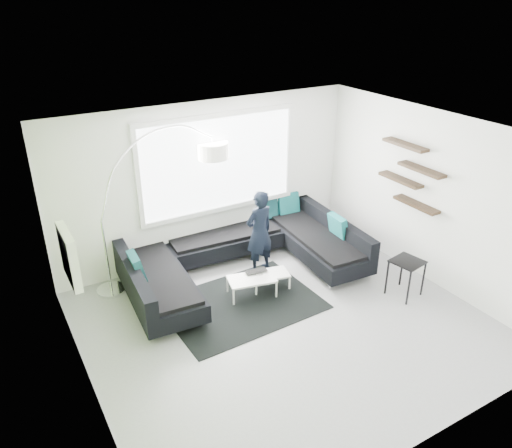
{
  "coord_description": "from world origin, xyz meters",
  "views": [
    {
      "loc": [
        -3.37,
        -4.91,
        4.48
      ],
      "look_at": [
        0.03,
        0.9,
        1.24
      ],
      "focal_mm": 35.0,
      "sensor_mm": 36.0,
      "label": 1
    }
  ],
  "objects_px": {
    "arc_lamp": "(101,221)",
    "sectional_sofa": "(241,255)",
    "side_table": "(405,278)",
    "person": "(259,232)",
    "coffee_table": "(261,283)",
    "laptop": "(257,273)"
  },
  "relations": [
    {
      "from": "coffee_table",
      "to": "arc_lamp",
      "type": "height_order",
      "value": "arc_lamp"
    },
    {
      "from": "coffee_table",
      "to": "person",
      "type": "height_order",
      "value": "person"
    },
    {
      "from": "sectional_sofa",
      "to": "arc_lamp",
      "type": "xyz_separation_m",
      "value": [
        -2.07,
        0.58,
        0.89
      ]
    },
    {
      "from": "arc_lamp",
      "to": "side_table",
      "type": "distance_m",
      "value": 4.79
    },
    {
      "from": "arc_lamp",
      "to": "person",
      "type": "height_order",
      "value": "arc_lamp"
    },
    {
      "from": "coffee_table",
      "to": "person",
      "type": "distance_m",
      "value": 0.88
    },
    {
      "from": "laptop",
      "to": "arc_lamp",
      "type": "bearing_deg",
      "value": 157.97
    },
    {
      "from": "sectional_sofa",
      "to": "laptop",
      "type": "distance_m",
      "value": 0.58
    },
    {
      "from": "coffee_table",
      "to": "person",
      "type": "relative_size",
      "value": 0.65
    },
    {
      "from": "coffee_table",
      "to": "laptop",
      "type": "relative_size",
      "value": 2.46
    },
    {
      "from": "arc_lamp",
      "to": "laptop",
      "type": "xyz_separation_m",
      "value": [
        2.05,
        -1.16,
        -0.93
      ]
    },
    {
      "from": "arc_lamp",
      "to": "person",
      "type": "bearing_deg",
      "value": -19.3
    },
    {
      "from": "side_table",
      "to": "laptop",
      "type": "height_order",
      "value": "side_table"
    },
    {
      "from": "sectional_sofa",
      "to": "arc_lamp",
      "type": "distance_m",
      "value": 2.33
    },
    {
      "from": "arc_lamp",
      "to": "side_table",
      "type": "xyz_separation_m",
      "value": [
        4.01,
        -2.44,
        -0.95
      ]
    },
    {
      "from": "side_table",
      "to": "person",
      "type": "xyz_separation_m",
      "value": [
        -1.61,
        1.8,
        0.43
      ]
    },
    {
      "from": "coffee_table",
      "to": "laptop",
      "type": "xyz_separation_m",
      "value": [
        -0.04,
        0.05,
        0.17
      ]
    },
    {
      "from": "arc_lamp",
      "to": "sectional_sofa",
      "type": "bearing_deg",
      "value": -20.22
    },
    {
      "from": "arc_lamp",
      "to": "laptop",
      "type": "relative_size",
      "value": 6.49
    },
    {
      "from": "sectional_sofa",
      "to": "laptop",
      "type": "height_order",
      "value": "sectional_sofa"
    },
    {
      "from": "sectional_sofa",
      "to": "person",
      "type": "xyz_separation_m",
      "value": [
        0.33,
        -0.05,
        0.37
      ]
    },
    {
      "from": "arc_lamp",
      "to": "person",
      "type": "relative_size",
      "value": 1.7
    }
  ]
}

